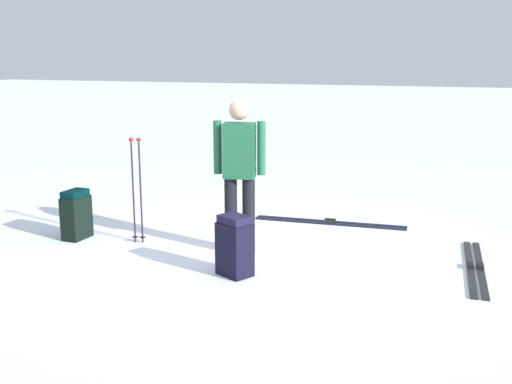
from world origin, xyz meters
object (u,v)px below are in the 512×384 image
ski_pair_near (475,267)px  backpack_bright (235,246)px  ski_pair_far (330,223)px  backpack_large_dark (76,215)px  ski_poles_planted_near (137,185)px  skier_standing (239,168)px

ski_pair_near → backpack_bright: bearing=25.5°
ski_pair_far → backpack_bright: bearing=79.8°
backpack_large_dark → ski_pair_far: bearing=-146.8°
ski_pair_far → ski_poles_planted_near: bearing=40.4°
ski_pair_near → ski_pair_far: same height
skier_standing → ski_pair_far: skier_standing is taller
ski_poles_planted_near → backpack_bright: bearing=157.4°
ski_pair_far → backpack_bright: size_ratio=3.23×
skier_standing → ski_pair_near: size_ratio=0.95×
backpack_large_dark → backpack_bright: 2.32m
skier_standing → backpack_large_dark: bearing=6.1°
ski_pair_near → ski_pair_far: 2.18m
backpack_large_dark → skier_standing: bearing=-173.9°
skier_standing → backpack_bright: bearing=108.6°
ski_poles_planted_near → backpack_large_dark: bearing=9.8°
backpack_bright → ski_poles_planted_near: (1.50, -0.62, 0.39)m
ski_pair_near → backpack_large_dark: size_ratio=3.02×
backpack_large_dark → backpack_bright: backpack_bright is taller
ski_pair_near → backpack_large_dark: backpack_large_dark is taller
backpack_large_dark → ski_pair_near: bearing=-172.6°
ski_poles_planted_near → ski_pair_near: bearing=-173.2°
backpack_bright → skier_standing: bearing=-71.4°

